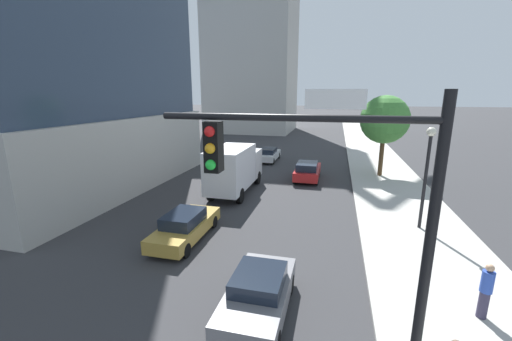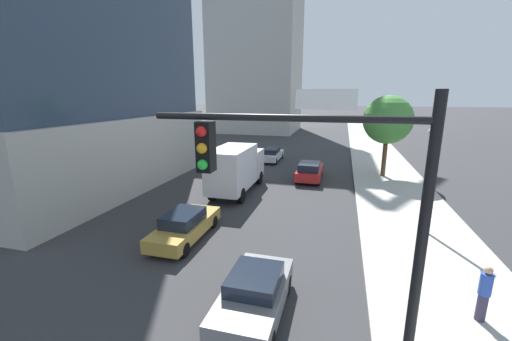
# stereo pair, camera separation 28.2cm
# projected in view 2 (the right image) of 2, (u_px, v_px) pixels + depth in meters

# --- Properties ---
(sidewalk) EXTENTS (5.45, 120.00, 0.15)m
(sidewalk) POSITION_uv_depth(u_px,v_px,m) (398.00, 198.00, 20.95)
(sidewalk) COLOR #B2AFA8
(sidewalk) RESTS_ON ground
(construction_building) EXTENTS (17.85, 14.86, 45.29)m
(construction_building) POSITION_uv_depth(u_px,v_px,m) (257.00, 22.00, 56.20)
(construction_building) COLOR #B2AFA8
(construction_building) RESTS_ON ground
(traffic_light_pole) EXTENTS (5.44, 0.48, 6.72)m
(traffic_light_pole) POSITION_uv_depth(u_px,v_px,m) (326.00, 200.00, 6.13)
(traffic_light_pole) COLOR black
(traffic_light_pole) RESTS_ON sidewalk
(street_lamp) EXTENTS (0.44, 0.44, 5.11)m
(street_lamp) POSITION_uv_depth(u_px,v_px,m) (429.00, 163.00, 15.22)
(street_lamp) COLOR black
(street_lamp) RESTS_ON sidewalk
(street_tree) EXTENTS (3.87, 3.87, 6.58)m
(street_tree) POSITION_uv_depth(u_px,v_px,m) (388.00, 120.00, 25.32)
(street_tree) COLOR brown
(street_tree) RESTS_ON sidewalk
(car_red) EXTENTS (1.87, 4.56, 1.52)m
(car_red) POSITION_uv_depth(u_px,v_px,m) (310.00, 171.00, 25.51)
(car_red) COLOR red
(car_red) RESTS_ON ground
(car_gold) EXTENTS (1.73, 4.69, 1.42)m
(car_gold) POSITION_uv_depth(u_px,v_px,m) (185.00, 225.00, 15.04)
(car_gold) COLOR #AD8938
(car_gold) RESTS_ON ground
(car_gray) EXTENTS (1.81, 4.05, 1.43)m
(car_gray) POSITION_uv_depth(u_px,v_px,m) (254.00, 294.00, 9.83)
(car_gray) COLOR slate
(car_gray) RESTS_ON ground
(car_white) EXTENTS (1.77, 4.66, 1.36)m
(car_white) POSITION_uv_depth(u_px,v_px,m) (271.00, 154.00, 32.88)
(car_white) COLOR silver
(car_white) RESTS_ON ground
(box_truck) EXTENTS (2.26, 6.78, 3.34)m
(box_truck) POSITION_uv_depth(u_px,v_px,m) (236.00, 167.00, 21.93)
(box_truck) COLOR silver
(box_truck) RESTS_ON ground
(pedestrian_blue_shirt) EXTENTS (0.34, 0.34, 1.78)m
(pedestrian_blue_shirt) POSITION_uv_depth(u_px,v_px,m) (484.00, 293.00, 9.32)
(pedestrian_blue_shirt) COLOR #38334C
(pedestrian_blue_shirt) RESTS_ON sidewalk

